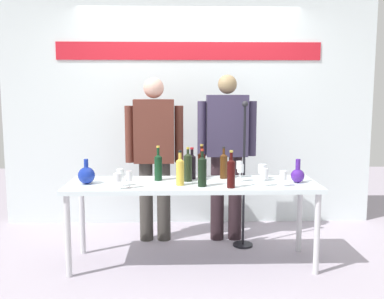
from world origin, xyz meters
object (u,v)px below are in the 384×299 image
Objects in this scene: wine_glass_right_5 at (239,165)px; wine_bottle_4 at (202,163)px; wine_bottle_3 at (224,165)px; wine_glass_left_2 at (129,176)px; presenter_left at (154,149)px; presenter_right at (227,147)px; wine_bottle_6 at (158,166)px; microphone_stand at (244,199)px; wine_bottle_0 at (180,171)px; wine_glass_right_3 at (241,169)px; wine_bottle_5 at (231,172)px; wine_glass_right_0 at (263,168)px; wine_glass_right_2 at (264,174)px; decanter_blue_right at (298,175)px; wine_glass_right_1 at (283,176)px; wine_bottle_1 at (202,170)px; wine_bottle_7 at (192,165)px; decanter_blue_left at (86,175)px; wine_glass_left_0 at (120,174)px; display_table at (192,189)px; wine_bottle_2 at (188,166)px; wine_glass_right_4 at (262,169)px; wine_glass_left_1 at (118,178)px.

wine_bottle_4 is at bearing 172.84° from wine_glass_right_5.
wine_glass_left_2 is at bearing -155.24° from wine_bottle_3.
presenter_left is 0.98× the size of presenter_right.
wine_bottle_6 is 0.22× the size of microphone_stand.
wine_bottle_0 is 1.91× the size of wine_glass_right_3.
microphone_stand reaches higher than wine_bottle_5.
wine_glass_right_5 reaches higher than wine_glass_right_0.
presenter_right is 11.10× the size of wine_glass_right_2.
presenter_left is at bearing 152.76° from decanter_blue_right.
wine_bottle_6 is at bearing 164.92° from wine_glass_right_1.
presenter_right reaches higher than wine_bottle_1.
wine_glass_right_1 is at bearing -5.04° from wine_bottle_0.
presenter_right is at bearing 52.24° from wine_bottle_7.
presenter_left is at bearing 142.82° from wine_glass_right_3.
decanter_blue_left is 0.75× the size of wine_bottle_7.
wine_glass_right_2 is (0.53, -0.01, -0.03)m from wine_bottle_1.
wine_glass_left_2 is at bearing -173.02° from decanter_blue_right.
wine_glass_right_0 is (0.76, 0.26, -0.03)m from wine_bottle_0.
microphone_stand is (0.23, 0.25, -0.39)m from wine_bottle_3.
wine_glass_right_2 reaches higher than wine_glass_right_0.
decanter_blue_right is 1.56m from wine_glass_left_0.
wine_bottle_5 is at bearing -170.61° from wine_glass_right_2.
decanter_blue_left is 1.52× the size of wine_glass_left_2.
decanter_blue_right is 0.51m from wine_glass_right_3.
wine_bottle_0 reaches higher than wine_glass_left_0.
wine_glass_right_1 is (0.77, -0.18, 0.15)m from display_table.
wine_glass_right_1 is (0.80, -0.25, -0.04)m from wine_bottle_2.
wine_glass_right_3 is at bearing -45.96° from wine_bottle_3.
wine_bottle_6 is (-0.31, 0.11, 0.19)m from display_table.
wine_bottle_3 is at bearing 2.48° from wine_bottle_7.
decanter_blue_left is 1.36m from wine_glass_right_3.
wine_bottle_0 is 1.03× the size of wine_bottle_7.
microphone_stand is (-0.24, 0.61, -0.36)m from wine_glass_right_1.
wine_bottle_4 reaches higher than wine_bottle_0.
display_table is 0.27m from wine_bottle_1.
wine_glass_right_4 reaches higher than wine_glass_left_0.
wine_bottle_7 is at bearing 129.49° from wine_bottle_5.
wine_glass_left_0 is 1.06m from wine_glass_right_3.
wine_bottle_4 reaches higher than wine_glass_right_0.
decanter_blue_right is 0.13× the size of presenter_left.
wine_bottle_6 is (0.07, -0.54, -0.08)m from presenter_left.
wine_glass_right_1 is (1.14, -0.83, -0.12)m from presenter_left.
presenter_right is 5.42× the size of wine_bottle_5.
decanter_blue_right is (0.93, -0.03, 0.13)m from display_table.
wine_bottle_3 is at bearing 19.06° from wine_bottle_2.
wine_bottle_1 is (-0.29, -0.81, -0.10)m from presenter_right.
wine_bottle_4 is at bearing 157.72° from wine_glass_right_4.
display_table is at bearing -59.98° from presenter_left.
wine_glass_right_4 is 0.11× the size of microphone_stand.
wine_glass_right_0 is at bearing 17.51° from wine_glass_left_1.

